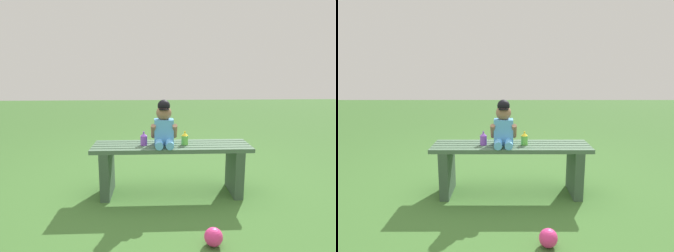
# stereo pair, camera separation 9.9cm
# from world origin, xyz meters

# --- Properties ---
(ground_plane) EXTENTS (16.00, 16.00, 0.00)m
(ground_plane) POSITION_xyz_m (0.00, 0.00, 0.00)
(ground_plane) COLOR #3D6B2D
(park_bench) EXTENTS (1.41, 0.37, 0.47)m
(park_bench) POSITION_xyz_m (0.00, -0.00, 0.30)
(park_bench) COLOR #47664C
(park_bench) RESTS_ON ground_plane
(child_figure) EXTENTS (0.23, 0.27, 0.40)m
(child_figure) POSITION_xyz_m (-0.07, -0.01, 0.64)
(child_figure) COLOR #59A5E5
(child_figure) RESTS_ON park_bench
(sippy_cup_left) EXTENTS (0.06, 0.06, 0.12)m
(sippy_cup_left) POSITION_xyz_m (-0.25, -0.01, 0.52)
(sippy_cup_left) COLOR #8C4CCC
(sippy_cup_left) RESTS_ON park_bench
(sippy_cup_right) EXTENTS (0.06, 0.06, 0.12)m
(sippy_cup_right) POSITION_xyz_m (0.12, -0.01, 0.52)
(sippy_cup_right) COLOR #66CC4C
(sippy_cup_right) RESTS_ON park_bench
(toy_ball) EXTENTS (0.12, 0.12, 0.12)m
(toy_ball) POSITION_xyz_m (0.23, -0.84, 0.06)
(toy_ball) COLOR #E5337F
(toy_ball) RESTS_ON ground_plane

